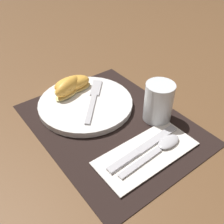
{
  "coord_description": "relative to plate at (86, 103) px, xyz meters",
  "views": [
    {
      "loc": [
        0.4,
        -0.3,
        0.44
      ],
      "look_at": [
        -0.01,
        0.01,
        0.02
      ],
      "focal_mm": 42.0,
      "sensor_mm": 36.0,
      "label": 1
    }
  ],
  "objects": [
    {
      "name": "ground_plane",
      "position": [
        0.1,
        0.01,
        -0.01
      ],
      "size": [
        3.0,
        3.0,
        0.0
      ],
      "primitive_type": "plane",
      "color": "brown"
    },
    {
      "name": "placemat",
      "position": [
        0.1,
        0.01,
        -0.01
      ],
      "size": [
        0.45,
        0.34,
        0.0
      ],
      "color": "black",
      "rests_on": "ground_plane"
    },
    {
      "name": "plate",
      "position": [
        0.0,
        0.0,
        0.0
      ],
      "size": [
        0.26,
        0.26,
        0.02
      ],
      "color": "white",
      "rests_on": "placemat"
    },
    {
      "name": "juice_glass",
      "position": [
        0.16,
        0.12,
        0.04
      ],
      "size": [
        0.07,
        0.07,
        0.1
      ],
      "color": "silver",
      "rests_on": "placemat"
    },
    {
      "name": "napkin",
      "position": [
        0.23,
        0.01,
        -0.01
      ],
      "size": [
        0.11,
        0.24,
        0.0
      ],
      "color": "white",
      "rests_on": "placemat"
    },
    {
      "name": "knife",
      "position": [
        0.22,
        0.01,
        -0.0
      ],
      "size": [
        0.03,
        0.21,
        0.01
      ],
      "color": "#BCBCC1",
      "rests_on": "napkin"
    },
    {
      "name": "spoon",
      "position": [
        0.24,
        0.05,
        -0.0
      ],
      "size": [
        0.04,
        0.18,
        0.01
      ],
      "color": "#BCBCC1",
      "rests_on": "napkin"
    },
    {
      "name": "fork",
      "position": [
        0.0,
        0.03,
        0.01
      ],
      "size": [
        0.16,
        0.15,
        0.0
      ],
      "color": "#BCBCC1",
      "rests_on": "plate"
    },
    {
      "name": "citrus_wedge_0",
      "position": [
        -0.07,
        0.0,
        0.02
      ],
      "size": [
        0.07,
        0.12,
        0.04
      ],
      "color": "#F4DB84",
      "rests_on": "plate"
    },
    {
      "name": "citrus_wedge_1",
      "position": [
        -0.06,
        -0.02,
        0.03
      ],
      "size": [
        0.08,
        0.11,
        0.05
      ],
      "color": "#F4DB84",
      "rests_on": "plate"
    }
  ]
}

